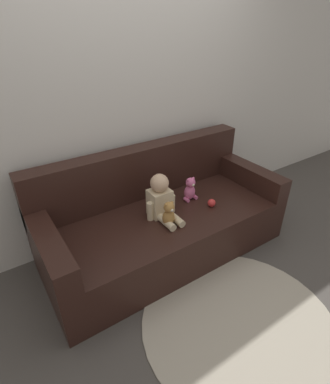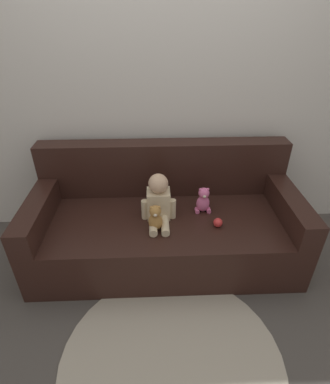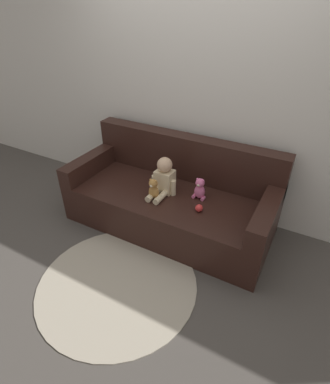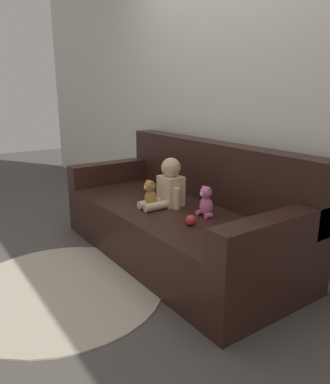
% 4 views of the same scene
% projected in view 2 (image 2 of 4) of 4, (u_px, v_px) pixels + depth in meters
% --- Properties ---
extents(ground_plane, '(12.00, 12.00, 0.00)m').
position_uv_depth(ground_plane, '(165.00, 254.00, 2.61)').
color(ground_plane, '#4C4742').
extents(wall_back, '(8.00, 0.05, 2.60)m').
position_uv_depth(wall_back, '(162.00, 85.00, 2.39)').
color(wall_back, silver).
rests_on(wall_back, ground_plane).
extents(couch, '(2.10, 0.92, 0.89)m').
position_uv_depth(couch, '(165.00, 222.00, 2.51)').
color(couch, black).
rests_on(couch, ground_plane).
extents(person_baby, '(0.27, 0.34, 0.37)m').
position_uv_depth(person_baby, '(159.00, 201.00, 2.29)').
color(person_baby, beige).
rests_on(person_baby, couch).
extents(teddy_bear_brown, '(0.10, 0.10, 0.22)m').
position_uv_depth(teddy_bear_brown, '(155.00, 218.00, 2.19)').
color(teddy_bear_brown, '#AD7A3D').
rests_on(teddy_bear_brown, couch).
extents(plush_toy_side, '(0.13, 0.10, 0.22)m').
position_uv_depth(plush_toy_side, '(203.00, 200.00, 2.39)').
color(plush_toy_side, '#DB6699').
rests_on(plush_toy_side, couch).
extents(toy_ball, '(0.07, 0.07, 0.07)m').
position_uv_depth(toy_ball, '(218.00, 223.00, 2.26)').
color(toy_ball, red).
rests_on(toy_ball, couch).
extents(floor_rug, '(1.36, 1.36, 0.01)m').
position_uv_depth(floor_rug, '(172.00, 361.00, 1.82)').
color(floor_rug, '#B2A893').
rests_on(floor_rug, ground_plane).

